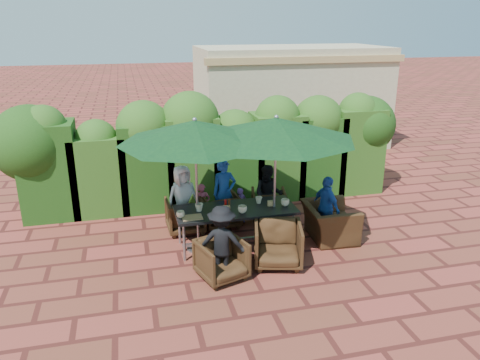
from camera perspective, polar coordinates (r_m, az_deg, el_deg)
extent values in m
plane|color=maroon|center=(8.89, -0.33, -7.88)|extent=(80.00, 80.00, 0.00)
cube|color=black|center=(8.55, -0.53, -3.66)|extent=(2.20, 0.90, 0.05)
cube|color=gray|center=(8.80, -0.52, -7.30)|extent=(2.00, 0.05, 0.05)
cylinder|color=gray|center=(8.24, -6.80, -7.60)|extent=(0.05, 0.05, 0.70)
cylinder|color=gray|center=(8.87, -7.39, -5.62)|extent=(0.05, 0.05, 0.70)
cylinder|color=gray|center=(8.67, 6.50, -6.18)|extent=(0.05, 0.05, 0.70)
cylinder|color=gray|center=(9.27, 5.02, -4.41)|extent=(0.05, 0.05, 0.70)
cylinder|color=gray|center=(8.77, -5.06, -8.26)|extent=(0.44, 0.44, 0.03)
cylinder|color=gray|center=(8.29, -5.29, -0.95)|extent=(0.04, 0.04, 2.40)
cone|color=black|center=(8.01, -5.51, 5.93)|extent=(2.66, 2.66, 0.38)
sphere|color=gray|center=(7.96, -5.56, 7.33)|extent=(0.08, 0.08, 0.08)
cylinder|color=gray|center=(8.96, 4.07, -7.60)|extent=(0.44, 0.44, 0.03)
cylinder|color=gray|center=(8.50, 4.25, -0.43)|extent=(0.04, 0.04, 2.40)
cone|color=black|center=(8.22, 4.42, 6.29)|extent=(2.86, 2.86, 0.38)
sphere|color=gray|center=(8.17, 4.46, 7.66)|extent=(0.08, 0.08, 0.08)
imported|color=black|center=(9.36, -6.70, -4.07)|extent=(0.75, 0.70, 0.74)
imported|color=black|center=(9.54, -2.37, -3.52)|extent=(0.77, 0.73, 0.73)
imported|color=black|center=(9.83, 3.52, -2.90)|extent=(0.82, 0.79, 0.72)
imported|color=black|center=(7.68, -2.24, -9.45)|extent=(0.88, 0.85, 0.73)
imported|color=black|center=(8.08, 4.65, -7.59)|extent=(0.96, 0.93, 0.82)
imported|color=black|center=(9.12, 10.91, -4.37)|extent=(0.73, 1.08, 0.91)
imported|color=silver|center=(9.35, -6.99, -2.16)|extent=(0.74, 0.57, 1.33)
imported|color=#1D49A1|center=(9.50, -1.93, -1.55)|extent=(0.54, 0.46, 1.37)
imported|color=black|center=(9.60, 3.48, -1.77)|extent=(0.69, 0.58, 1.24)
imported|color=black|center=(7.59, -2.21, -7.58)|extent=(0.87, 0.62, 1.24)
imported|color=#1D49A1|center=(9.11, 10.49, -3.29)|extent=(0.54, 0.79, 1.23)
imported|color=#C5455F|center=(9.56, -4.61, -3.05)|extent=(0.33, 0.27, 0.88)
imported|color=#74479A|center=(9.67, 0.12, -3.13)|extent=(0.33, 0.31, 0.75)
imported|color=green|center=(12.84, 1.29, 4.38)|extent=(1.49, 0.61, 1.56)
imported|color=#C5455F|center=(13.17, 5.47, 4.86)|extent=(0.89, 0.69, 1.65)
imported|color=#919299|center=(13.46, 9.84, 5.34)|extent=(1.27, 0.83, 1.82)
imported|color=beige|center=(8.21, -7.26, -4.18)|extent=(0.15, 0.15, 0.12)
imported|color=beige|center=(8.44, -5.01, -3.34)|extent=(0.15, 0.15, 0.14)
imported|color=beige|center=(8.34, 0.30, -3.59)|extent=(0.16, 0.16, 0.13)
imported|color=beige|center=(8.78, 2.30, -2.45)|extent=(0.13, 0.13, 0.12)
imported|color=beige|center=(8.69, 5.52, -2.73)|extent=(0.16, 0.16, 0.13)
cylinder|color=#B20C0A|center=(8.53, -1.77, -2.94)|extent=(0.04, 0.04, 0.17)
cylinder|color=#4C230C|center=(8.55, -1.34, -2.87)|extent=(0.04, 0.04, 0.17)
cube|color=#A07B4D|center=(8.19, -5.84, -4.56)|extent=(0.35, 0.25, 0.02)
cube|color=tan|center=(8.43, -1.66, -3.45)|extent=(0.12, 0.06, 0.10)
cube|color=tan|center=(8.67, 3.77, -2.85)|extent=(0.12, 0.06, 0.10)
cube|color=#17390F|center=(10.58, -22.21, 1.07)|extent=(1.15, 0.95, 2.04)
sphere|color=#17390F|center=(10.36, -22.84, 5.91)|extent=(0.93, 0.93, 0.93)
cube|color=#17390F|center=(10.52, -16.73, 0.65)|extent=(1.15, 0.95, 1.71)
sphere|color=#17390F|center=(10.32, -17.12, 4.63)|extent=(0.90, 0.90, 0.90)
cube|color=#17390F|center=(10.47, -11.33, 1.66)|extent=(1.15, 0.95, 1.93)
sphere|color=#17390F|center=(10.26, -11.64, 6.28)|extent=(1.17, 1.17, 1.17)
cube|color=#17390F|center=(10.54, -5.92, 2.33)|extent=(1.15, 0.95, 2.03)
sphere|color=#17390F|center=(10.32, -6.09, 7.20)|extent=(1.29, 1.29, 1.29)
cube|color=#17390F|center=(10.76, -0.62, 1.88)|extent=(1.15, 0.95, 1.71)
sphere|color=#17390F|center=(10.56, -0.63, 5.79)|extent=(1.05, 1.05, 1.05)
cube|color=#17390F|center=(10.98, 4.47, 2.94)|extent=(1.15, 0.95, 1.99)
sphere|color=#17390F|center=(10.77, 4.59, 7.52)|extent=(1.04, 1.04, 1.04)
cube|color=#17390F|center=(11.34, 9.28, 3.02)|extent=(1.15, 0.95, 1.89)
sphere|color=#17390F|center=(11.14, 9.51, 7.21)|extent=(1.16, 1.16, 1.16)
cube|color=#17390F|center=(11.74, 13.81, 3.63)|extent=(1.15, 0.95, 2.04)
sphere|color=#17390F|center=(11.54, 14.17, 8.03)|extent=(0.93, 0.93, 0.93)
sphere|color=#17390F|center=(10.58, -24.13, 4.10)|extent=(1.60, 1.60, 1.60)
sphere|color=#17390F|center=(11.83, 15.11, 6.54)|extent=(1.40, 1.40, 1.40)
cube|color=#C1B890|center=(15.84, 6.15, 10.09)|extent=(6.00, 3.00, 3.20)
cube|color=tan|center=(14.35, 8.35, 14.32)|extent=(6.20, 0.25, 0.20)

